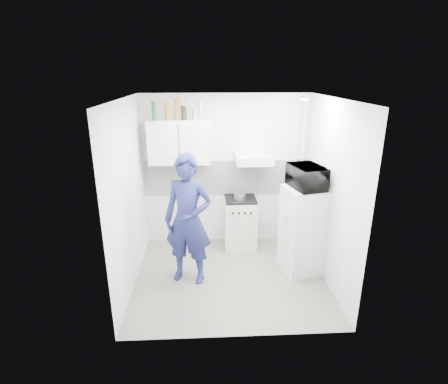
{
  "coord_description": "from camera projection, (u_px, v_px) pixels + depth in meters",
  "views": [
    {
      "loc": [
        -0.33,
        -4.53,
        2.92
      ],
      "look_at": [
        -0.08,
        0.3,
        1.25
      ],
      "focal_mm": 28.0,
      "sensor_mm": 36.0,
      "label": 1
    }
  ],
  "objects": [
    {
      "name": "floor",
      "position": [
        230.0,
        277.0,
        5.25
      ],
      "size": [
        2.8,
        2.8,
        0.0
      ],
      "primitive_type": "plane",
      "color": "slate",
      "rests_on": "ground"
    },
    {
      "name": "backsplash",
      "position": [
        226.0,
        177.0,
        6.02
      ],
      "size": [
        2.74,
        0.03,
        0.6
      ],
      "primitive_type": "cube",
      "color": "white",
      "rests_on": "wall_back"
    },
    {
      "name": "wall_right",
      "position": [
        330.0,
        194.0,
        4.89
      ],
      "size": [
        0.0,
        2.6,
        2.6
      ],
      "primitive_type": "plane",
      "rotation": [
        1.57,
        0.0,
        -1.57
      ],
      "color": "white",
      "rests_on": "floor"
    },
    {
      "name": "fridge",
      "position": [
        303.0,
        230.0,
        5.23
      ],
      "size": [
        0.67,
        0.67,
        1.34
      ],
      "primitive_type": "cube",
      "rotation": [
        0.0,
        0.0,
        0.23
      ],
      "color": "white",
      "rests_on": "floor"
    },
    {
      "name": "person",
      "position": [
        188.0,
        220.0,
        4.9
      ],
      "size": [
        0.79,
        0.62,
        1.89
      ],
      "primitive_type": "imported",
      "rotation": [
        0.0,
        0.0,
        -0.27
      ],
      "color": "navy",
      "rests_on": "floor"
    },
    {
      "name": "bottle_a",
      "position": [
        154.0,
        111.0,
        5.44
      ],
      "size": [
        0.07,
        0.07,
        0.29
      ],
      "primitive_type": "cylinder",
      "color": "#144C1E",
      "rests_on": "upper_cabinet"
    },
    {
      "name": "ceiling_spot_fixture",
      "position": [
        305.0,
        99.0,
        4.65
      ],
      "size": [
        0.1,
        0.1,
        0.02
      ],
      "primitive_type": "cylinder",
      "color": "white",
      "rests_on": "ceiling"
    },
    {
      "name": "bottle_c",
      "position": [
        167.0,
        111.0,
        5.45
      ],
      "size": [
        0.07,
        0.07,
        0.28
      ],
      "primitive_type": "cylinder",
      "color": "brown",
      "rests_on": "upper_cabinet"
    },
    {
      "name": "wall_left",
      "position": [
        128.0,
        197.0,
        4.75
      ],
      "size": [
        0.0,
        2.6,
        2.6
      ],
      "primitive_type": "plane",
      "rotation": [
        1.57,
        0.0,
        1.57
      ],
      "color": "white",
      "rests_on": "floor"
    },
    {
      "name": "upper_cabinet",
      "position": [
        180.0,
        142.0,
        5.62
      ],
      "size": [
        1.0,
        0.35,
        0.7
      ],
      "primitive_type": "cube",
      "color": "white",
      "rests_on": "wall_back"
    },
    {
      "name": "ceiling",
      "position": [
        231.0,
        99.0,
        4.4
      ],
      "size": [
        2.8,
        2.8,
        0.0
      ],
      "primitive_type": "plane",
      "color": "white",
      "rests_on": "wall_back"
    },
    {
      "name": "range_hood",
      "position": [
        254.0,
        159.0,
        5.7
      ],
      "size": [
        0.6,
        0.5,
        0.14
      ],
      "primitive_type": "cube",
      "color": "beige",
      "rests_on": "wall_back"
    },
    {
      "name": "saucepan",
      "position": [
        240.0,
        196.0,
        5.85
      ],
      "size": [
        0.2,
        0.2,
        0.11
      ],
      "primitive_type": "cylinder",
      "color": "silver",
      "rests_on": "stove_top"
    },
    {
      "name": "canister_a",
      "position": [
        184.0,
        113.0,
        5.47
      ],
      "size": [
        0.09,
        0.09,
        0.22
      ],
      "primitive_type": "cylinder",
      "color": "black",
      "rests_on": "upper_cabinet"
    },
    {
      "name": "wall_back",
      "position": [
        225.0,
        171.0,
        6.0
      ],
      "size": [
        2.8,
        0.0,
        2.8
      ],
      "primitive_type": "plane",
      "rotation": [
        1.57,
        0.0,
        0.0
      ],
      "color": "white",
      "rests_on": "floor"
    },
    {
      "name": "bottle_e",
      "position": [
        200.0,
        111.0,
        5.48
      ],
      "size": [
        0.07,
        0.07,
        0.28
      ],
      "primitive_type": "cylinder",
      "color": "silver",
      "rests_on": "upper_cabinet"
    },
    {
      "name": "stove_top",
      "position": [
        240.0,
        199.0,
        5.91
      ],
      "size": [
        0.52,
        0.52,
        0.03
      ],
      "primitive_type": "cube",
      "color": "black",
      "rests_on": "stove"
    },
    {
      "name": "microwave",
      "position": [
        307.0,
        177.0,
        4.96
      ],
      "size": [
        0.67,
        0.53,
        0.33
      ],
      "primitive_type": "imported",
      "rotation": [
        0.0,
        0.0,
        1.8
      ],
      "color": "black",
      "rests_on": "fridge"
    },
    {
      "name": "pipe_a",
      "position": [
        301.0,
        171.0,
        5.99
      ],
      "size": [
        0.05,
        0.05,
        2.6
      ],
      "primitive_type": "cylinder",
      "color": "beige",
      "rests_on": "floor"
    },
    {
      "name": "stove",
      "position": [
        240.0,
        223.0,
        6.06
      ],
      "size": [
        0.54,
        0.54,
        0.86
      ],
      "primitive_type": "cube",
      "color": "beige",
      "rests_on": "floor"
    },
    {
      "name": "bottle_d",
      "position": [
        177.0,
        109.0,
        5.45
      ],
      "size": [
        0.07,
        0.07,
        0.33
      ],
      "primitive_type": "cylinder",
      "color": "brown",
      "rests_on": "upper_cabinet"
    },
    {
      "name": "pipe_b",
      "position": [
        294.0,
        171.0,
        5.99
      ],
      "size": [
        0.04,
        0.04,
        2.6
      ],
      "primitive_type": "cylinder",
      "color": "beige",
      "rests_on": "floor"
    },
    {
      "name": "canister_b",
      "position": [
        195.0,
        114.0,
        5.49
      ],
      "size": [
        0.09,
        0.09,
        0.17
      ],
      "primitive_type": "cylinder",
      "color": "silver",
      "rests_on": "upper_cabinet"
    }
  ]
}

